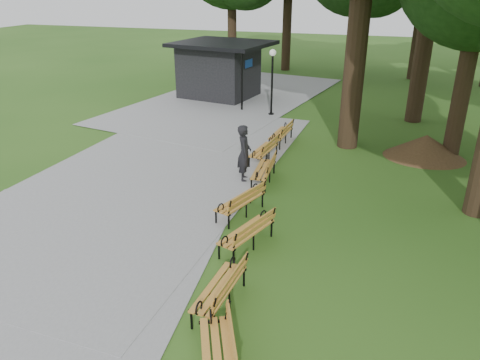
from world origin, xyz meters
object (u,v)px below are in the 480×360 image
(kiosk, at_px, (219,70))
(bench_5, at_px, (264,150))
(dirt_mound, at_px, (426,146))
(bench_6, at_px, (281,133))
(bench_3, at_px, (240,201))
(bench_4, at_px, (263,170))
(person, at_px, (244,153))
(bench_0, at_px, (217,354))
(lamp_post, at_px, (272,69))
(bench_2, at_px, (246,232))
(bench_1, at_px, (219,288))

(kiosk, height_order, bench_5, kiosk)
(dirt_mound, relative_size, bench_6, 1.33)
(bench_3, xyz_separation_m, bench_4, (0.00, 2.50, 0.00))
(bench_4, xyz_separation_m, bench_6, (-0.36, 4.00, 0.00))
(person, distance_m, dirt_mound, 7.20)
(bench_5, bearing_deg, dirt_mound, 118.10)
(bench_0, height_order, bench_3, same)
(bench_3, distance_m, bench_6, 6.51)
(bench_0, bearing_deg, lamp_post, 166.46)
(bench_2, relative_size, bench_5, 1.00)
(bench_1, bearing_deg, bench_5, -167.14)
(bench_1, relative_size, bench_5, 1.00)
(dirt_mound, bearing_deg, bench_4, -141.66)
(lamp_post, distance_m, bench_2, 12.61)
(dirt_mound, height_order, bench_2, dirt_mound)
(lamp_post, relative_size, dirt_mound, 1.27)
(kiosk, bearing_deg, bench_0, -60.06)
(person, height_order, dirt_mound, person)
(bench_2, height_order, bench_6, same)
(kiosk, distance_m, bench_0, 20.52)
(bench_4, xyz_separation_m, bench_5, (-0.50, 1.84, 0.00))
(person, height_order, bench_0, person)
(bench_0, xyz_separation_m, bench_6, (-1.77, 12.15, 0.00))
(bench_6, bearing_deg, bench_0, 12.08)
(lamp_post, relative_size, bench_3, 1.68)
(bench_0, distance_m, bench_1, 1.80)
(kiosk, xyz_separation_m, bench_5, (5.16, -9.24, -1.11))
(bench_3, height_order, bench_4, same)
(bench_2, distance_m, bench_4, 4.15)
(bench_2, height_order, bench_3, same)
(bench_1, bearing_deg, bench_4, -168.89)
(kiosk, distance_m, bench_6, 8.91)
(bench_0, bearing_deg, bench_4, 165.12)
(kiosk, relative_size, bench_2, 2.60)
(bench_2, distance_m, bench_3, 1.73)
(bench_4, bearing_deg, dirt_mound, 124.28)
(bench_2, bearing_deg, lamp_post, -149.93)
(person, bearing_deg, bench_2, -179.59)
(person, bearing_deg, bench_6, -21.89)
(dirt_mound, xyz_separation_m, bench_0, (-3.78, -12.26, -0.01))
(person, height_order, bench_6, person)
(dirt_mound, distance_m, bench_2, 9.37)
(bench_4, bearing_deg, bench_2, 5.38)
(bench_5, distance_m, bench_6, 2.17)
(bench_1, bearing_deg, lamp_post, -165.96)
(bench_3, bearing_deg, bench_6, -158.48)
(bench_0, bearing_deg, bench_6, 163.56)
(bench_0, relative_size, bench_4, 1.00)
(bench_5, bearing_deg, lamp_post, -161.86)
(bench_0, xyz_separation_m, bench_5, (-1.91, 9.99, 0.00))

